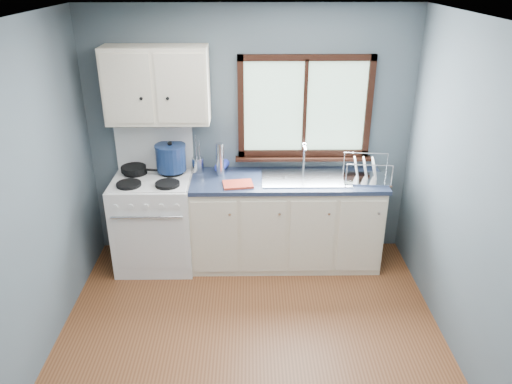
{
  "coord_description": "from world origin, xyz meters",
  "views": [
    {
      "loc": [
        0.0,
        -2.94,
        2.82
      ],
      "look_at": [
        0.05,
        0.9,
        1.05
      ],
      "focal_mm": 35.0,
      "sensor_mm": 36.0,
      "label": 1
    }
  ],
  "objects_px": {
    "base_cabinets": "(285,225)",
    "sink": "(305,184)",
    "skillet": "(134,169)",
    "stockpot": "(171,157)",
    "dish_rack": "(366,173)",
    "thermos": "(220,160)",
    "gas_range": "(155,219)",
    "utensil_crock": "(198,165)"
  },
  "relations": [
    {
      "from": "base_cabinets",
      "to": "sink",
      "type": "xyz_separation_m",
      "value": [
        0.18,
        -0.0,
        0.45
      ]
    },
    {
      "from": "base_cabinets",
      "to": "skillet",
      "type": "relative_size",
      "value": 4.8
    },
    {
      "from": "stockpot",
      "to": "dish_rack",
      "type": "distance_m",
      "value": 1.9
    },
    {
      "from": "base_cabinets",
      "to": "skillet",
      "type": "height_order",
      "value": "skillet"
    },
    {
      "from": "thermos",
      "to": "dish_rack",
      "type": "relative_size",
      "value": 0.7
    },
    {
      "from": "skillet",
      "to": "stockpot",
      "type": "height_order",
      "value": "stockpot"
    },
    {
      "from": "gas_range",
      "to": "base_cabinets",
      "type": "relative_size",
      "value": 0.74
    },
    {
      "from": "skillet",
      "to": "gas_range",
      "type": "bearing_deg",
      "value": -23.15
    },
    {
      "from": "gas_range",
      "to": "sink",
      "type": "xyz_separation_m",
      "value": [
        1.49,
        0.02,
        0.37
      ]
    },
    {
      "from": "skillet",
      "to": "thermos",
      "type": "height_order",
      "value": "thermos"
    },
    {
      "from": "skillet",
      "to": "utensil_crock",
      "type": "relative_size",
      "value": 1.03
    },
    {
      "from": "base_cabinets",
      "to": "stockpot",
      "type": "height_order",
      "value": "stockpot"
    },
    {
      "from": "sink",
      "to": "dish_rack",
      "type": "relative_size",
      "value": 1.78
    },
    {
      "from": "gas_range",
      "to": "utensil_crock",
      "type": "distance_m",
      "value": 0.69
    },
    {
      "from": "sink",
      "to": "utensil_crock",
      "type": "xyz_separation_m",
      "value": [
        -1.05,
        0.18,
        0.14
      ]
    },
    {
      "from": "stockpot",
      "to": "skillet",
      "type": "bearing_deg",
      "value": -175.95
    },
    {
      "from": "gas_range",
      "to": "thermos",
      "type": "relative_size",
      "value": 4.13
    },
    {
      "from": "gas_range",
      "to": "base_cabinets",
      "type": "distance_m",
      "value": 1.31
    },
    {
      "from": "gas_range",
      "to": "skillet",
      "type": "relative_size",
      "value": 3.53
    },
    {
      "from": "skillet",
      "to": "thermos",
      "type": "relative_size",
      "value": 1.17
    },
    {
      "from": "gas_range",
      "to": "base_cabinets",
      "type": "bearing_deg",
      "value": 0.82
    },
    {
      "from": "sink",
      "to": "gas_range",
      "type": "bearing_deg",
      "value": -179.29
    },
    {
      "from": "base_cabinets",
      "to": "stockpot",
      "type": "bearing_deg",
      "value": 173.02
    },
    {
      "from": "gas_range",
      "to": "sink",
      "type": "bearing_deg",
      "value": 0.71
    },
    {
      "from": "dish_rack",
      "to": "gas_range",
      "type": "bearing_deg",
      "value": -174.4
    },
    {
      "from": "utensil_crock",
      "to": "dish_rack",
      "type": "height_order",
      "value": "utensil_crock"
    },
    {
      "from": "skillet",
      "to": "utensil_crock",
      "type": "distance_m",
      "value": 0.63
    },
    {
      "from": "sink",
      "to": "dish_rack",
      "type": "xyz_separation_m",
      "value": [
        0.58,
        -0.03,
        0.12
      ]
    },
    {
      "from": "skillet",
      "to": "thermos",
      "type": "xyz_separation_m",
      "value": [
        0.85,
        -0.02,
        0.1
      ]
    },
    {
      "from": "gas_range",
      "to": "dish_rack",
      "type": "height_order",
      "value": "gas_range"
    },
    {
      "from": "base_cabinets",
      "to": "thermos",
      "type": "relative_size",
      "value": 5.62
    },
    {
      "from": "stockpot",
      "to": "utensil_crock",
      "type": "xyz_separation_m",
      "value": [
        0.26,
        0.04,
        -0.1
      ]
    },
    {
      "from": "base_cabinets",
      "to": "thermos",
      "type": "distance_m",
      "value": 0.94
    },
    {
      "from": "gas_range",
      "to": "sink",
      "type": "relative_size",
      "value": 1.62
    },
    {
      "from": "sink",
      "to": "skillet",
      "type": "xyz_separation_m",
      "value": [
        -1.67,
        0.11,
        0.13
      ]
    },
    {
      "from": "sink",
      "to": "utensil_crock",
      "type": "relative_size",
      "value": 2.24
    },
    {
      "from": "skillet",
      "to": "utensil_crock",
      "type": "xyz_separation_m",
      "value": [
        0.62,
        0.07,
        0.01
      ]
    },
    {
      "from": "sink",
      "to": "dish_rack",
      "type": "bearing_deg",
      "value": -2.74
    },
    {
      "from": "base_cabinets",
      "to": "utensil_crock",
      "type": "height_order",
      "value": "utensil_crock"
    },
    {
      "from": "base_cabinets",
      "to": "thermos",
      "type": "xyz_separation_m",
      "value": [
        -0.65,
        0.09,
        0.67
      ]
    },
    {
      "from": "sink",
      "to": "thermos",
      "type": "xyz_separation_m",
      "value": [
        -0.83,
        0.09,
        0.23
      ]
    },
    {
      "from": "dish_rack",
      "to": "thermos",
      "type": "bearing_deg",
      "value": -178.9
    }
  ]
}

